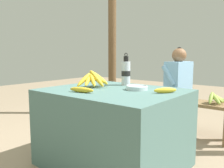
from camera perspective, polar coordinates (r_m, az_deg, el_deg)
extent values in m
plane|color=gray|center=(2.27, 0.33, -18.71)|extent=(12.00, 12.00, 0.00)
cube|color=#4C706B|center=(2.14, 0.34, -10.45)|extent=(1.16, 0.93, 0.68)
sphere|color=#4C381E|center=(2.23, -5.26, 1.29)|extent=(0.06, 0.06, 0.06)
ellipsoid|color=gold|center=(2.18, -6.71, 1.12)|extent=(0.04, 0.19, 0.15)
ellipsoid|color=gold|center=(2.17, -5.79, 0.91)|extent=(0.11, 0.17, 0.12)
ellipsoid|color=gold|center=(2.17, -4.77, 1.09)|extent=(0.16, 0.11, 0.14)
ellipsoid|color=gold|center=(2.18, -3.76, 1.33)|extent=(0.19, 0.04, 0.17)
ellipsoid|color=gold|center=(2.22, -3.53, 1.21)|extent=(0.19, 0.14, 0.11)
ellipsoid|color=gold|center=(2.25, -3.19, 1.53)|extent=(0.15, 0.19, 0.17)
ellipsoid|color=gold|center=(2.28, -4.02, 1.37)|extent=(0.05, 0.19, 0.12)
cylinder|color=silver|center=(2.06, 5.98, -0.98)|extent=(0.19, 0.19, 0.03)
torus|color=silver|center=(2.06, 5.98, -0.56)|extent=(0.19, 0.19, 0.01)
cylinder|color=silver|center=(2.35, 3.36, 2.57)|extent=(0.09, 0.09, 0.23)
cylinder|color=black|center=(2.35, 3.36, 2.57)|extent=(0.09, 0.09, 0.05)
cylinder|color=black|center=(2.34, 3.38, 6.06)|extent=(0.05, 0.05, 0.05)
torus|color=black|center=(2.34, 3.39, 7.06)|extent=(0.04, 0.01, 0.04)
ellipsoid|color=gold|center=(1.93, -7.35, -1.38)|extent=(0.23, 0.09, 0.04)
ellipsoid|color=gold|center=(1.93, 12.69, -1.49)|extent=(0.15, 0.18, 0.04)
cube|color=brown|center=(3.08, 16.20, -3.89)|extent=(1.35, 0.32, 0.04)
cube|color=brown|center=(3.29, 5.92, -6.77)|extent=(0.06, 0.06, 0.39)
cube|color=brown|center=(3.49, 8.10, -5.99)|extent=(0.06, 0.06, 0.39)
cylinder|color=#473828|center=(3.17, 10.54, -7.05)|extent=(0.09, 0.09, 0.43)
cylinder|color=#473828|center=(3.06, 12.43, -3.36)|extent=(0.31, 0.13, 0.09)
cylinder|color=#473828|center=(3.32, 12.50, -6.46)|extent=(0.09, 0.09, 0.43)
cylinder|color=#473828|center=(3.21, 14.36, -2.91)|extent=(0.31, 0.13, 0.09)
cube|color=#84B7E0|center=(3.03, 15.66, 0.77)|extent=(0.25, 0.37, 0.47)
cylinder|color=#84B7E0|center=(2.90, 13.51, 2.02)|extent=(0.21, 0.09, 0.25)
cylinder|color=#84B7E0|center=(3.17, 16.79, 2.35)|extent=(0.21, 0.09, 0.25)
sphere|color=brown|center=(3.01, 15.87, 6.69)|extent=(0.17, 0.17, 0.17)
sphere|color=black|center=(3.01, 15.91, 7.92)|extent=(0.07, 0.07, 0.07)
sphere|color=#4C381E|center=(2.95, 22.92, -2.94)|extent=(0.05, 0.05, 0.05)
ellipsoid|color=#8EA842|center=(2.88, 22.72, -3.09)|extent=(0.06, 0.17, 0.15)
ellipsoid|color=#8EA842|center=(2.88, 23.68, -3.23)|extent=(0.17, 0.17, 0.13)
ellipsoid|color=#8EA842|center=(2.92, 23.95, -3.20)|extent=(0.17, 0.08, 0.11)
ellipsoid|color=#8EA842|center=(2.95, 24.15, -3.05)|extent=(0.16, 0.08, 0.13)
ellipsoid|color=#8EA842|center=(2.98, 24.07, -3.03)|extent=(0.16, 0.15, 0.10)
ellipsoid|color=#8EA842|center=(3.02, 23.30, -2.69)|extent=(0.05, 0.19, 0.15)
cylinder|color=brown|center=(3.90, 0.06, 8.86)|extent=(0.13, 0.13, 2.20)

